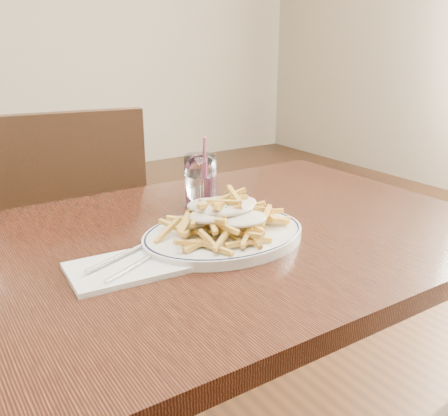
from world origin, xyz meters
TOP-DOWN VIEW (x-y plane):
  - table at (0.00, 0.00)m, footprint 1.20×0.80m
  - chair_far at (-0.14, 0.63)m, footprint 0.50×0.50m
  - fries_plate at (-0.00, -0.05)m, footprint 0.40×0.37m
  - loaded_fries at (-0.00, -0.05)m, footprint 0.27×0.23m
  - napkin at (-0.22, -0.06)m, footprint 0.21×0.15m
  - cutlery at (-0.22, -0.06)m, footprint 0.18×0.14m
  - water_glass at (0.07, 0.17)m, footprint 0.08×0.08m

SIDE VIEW (x-z plane):
  - chair_far at x=-0.14m, z-range 0.06..1.02m
  - table at x=0.00m, z-range 0.30..1.05m
  - napkin at x=-0.22m, z-range 0.75..0.76m
  - fries_plate at x=0.00m, z-range 0.75..0.77m
  - cutlery at x=-0.22m, z-range 0.76..0.77m
  - water_glass at x=0.07m, z-range 0.72..0.89m
  - loaded_fries at x=0.00m, z-range 0.77..0.85m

